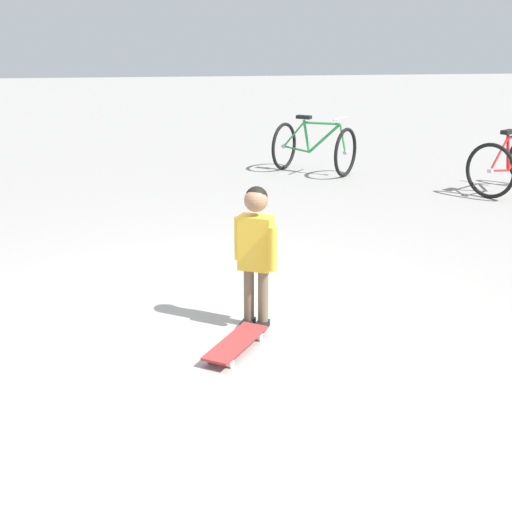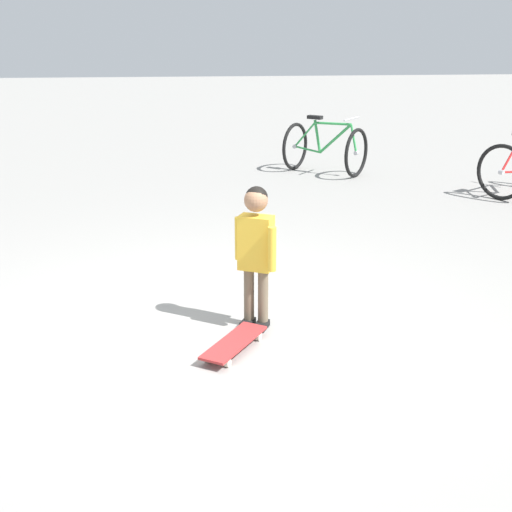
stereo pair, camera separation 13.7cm
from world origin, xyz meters
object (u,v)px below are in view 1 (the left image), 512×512
at_px(skateboard, 236,343).
at_px(bicycle_mid, 512,164).
at_px(bicycle_near, 314,148).
at_px(child_person, 256,242).

height_order(skateboard, bicycle_mid, bicycle_mid).
height_order(skateboard, bicycle_near, bicycle_near).
bearing_deg(child_person, bicycle_near, -16.00).
height_order(child_person, bicycle_near, child_person).
bearing_deg(bicycle_mid, bicycle_near, 56.30).
bearing_deg(skateboard, bicycle_near, -16.69).
bearing_deg(bicycle_mid, child_person, 134.87).
distance_m(bicycle_near, bicycle_mid, 2.80).
xyz_separation_m(child_person, bicycle_near, (5.41, -1.55, -0.28)).
distance_m(child_person, bicycle_mid, 5.48).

